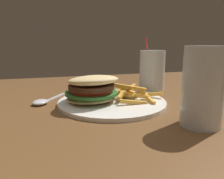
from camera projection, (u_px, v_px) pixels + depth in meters
dining_table at (162, 162)px, 0.53m from camera, size 1.45×1.25×0.73m
meal_plate_near at (103, 95)px, 0.58m from camera, size 0.29×0.29×0.09m
beer_glass at (203, 89)px, 0.43m from camera, size 0.08×0.08×0.16m
juice_glass at (152, 72)px, 0.75m from camera, size 0.09×0.09×0.18m
spoon at (42, 102)px, 0.59m from camera, size 0.10×0.14×0.01m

